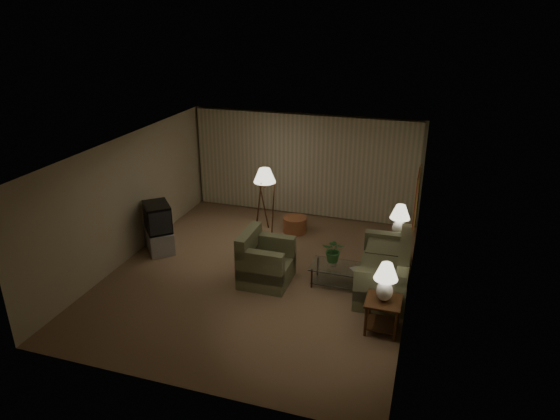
# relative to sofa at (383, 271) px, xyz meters

# --- Properties ---
(ground) EXTENTS (7.00, 7.00, 0.00)m
(ground) POSITION_rel_sofa_xyz_m (-2.50, -0.16, -0.42)
(ground) COLOR olive
(ground) RESTS_ON ground
(room_shell) EXTENTS (6.04, 7.02, 2.72)m
(room_shell) POSITION_rel_sofa_xyz_m (-2.48, 1.35, 1.33)
(room_shell) COLOR #BDAF91
(room_shell) RESTS_ON ground
(sofa) EXTENTS (1.94, 1.06, 0.83)m
(sofa) POSITION_rel_sofa_xyz_m (0.00, 0.00, 0.00)
(sofa) COLOR #757955
(sofa) RESTS_ON ground
(armchair) EXTENTS (1.01, 0.96, 0.85)m
(armchair) POSITION_rel_sofa_xyz_m (-2.27, -0.40, 0.01)
(armchair) COLOR #757955
(armchair) RESTS_ON ground
(side_table_near) EXTENTS (0.59, 0.59, 0.60)m
(side_table_near) POSITION_rel_sofa_xyz_m (0.15, -1.35, 0.00)
(side_table_near) COLOR #381D0F
(side_table_near) RESTS_ON ground
(side_table_far) EXTENTS (0.50, 0.42, 0.60)m
(side_table_far) POSITION_rel_sofa_xyz_m (0.15, 1.25, -0.02)
(side_table_far) COLOR #381D0F
(side_table_far) RESTS_ON ground
(table_lamp_near) EXTENTS (0.40, 0.40, 0.70)m
(table_lamp_near) POSITION_rel_sofa_xyz_m (0.15, -1.35, 0.60)
(table_lamp_near) COLOR silver
(table_lamp_near) RESTS_ON side_table_near
(table_lamp_far) EXTENTS (0.42, 0.42, 0.73)m
(table_lamp_far) POSITION_rel_sofa_xyz_m (0.15, 1.25, 0.61)
(table_lamp_far) COLOR silver
(table_lamp_far) RESTS_ON side_table_far
(coffee_table) EXTENTS (1.18, 0.64, 0.41)m
(coffee_table) POSITION_rel_sofa_xyz_m (-0.82, -0.10, -0.14)
(coffee_table) COLOR silver
(coffee_table) RESTS_ON ground
(tv_cabinet) EXTENTS (1.36, 1.35, 0.50)m
(tv_cabinet) POSITION_rel_sofa_xyz_m (-5.05, 0.20, -0.17)
(tv_cabinet) COLOR #A3A3A6
(tv_cabinet) RESTS_ON ground
(crt_tv) EXTENTS (1.25, 1.25, 0.63)m
(crt_tv) POSITION_rel_sofa_xyz_m (-5.05, 0.20, 0.40)
(crt_tv) COLOR black
(crt_tv) RESTS_ON tv_cabinet
(floor_lamp) EXTENTS (0.53, 0.53, 1.63)m
(floor_lamp) POSITION_rel_sofa_xyz_m (-3.08, 1.86, 0.44)
(floor_lamp) COLOR #381D0F
(floor_lamp) RESTS_ON ground
(ottoman) EXTENTS (0.58, 0.58, 0.38)m
(ottoman) POSITION_rel_sofa_xyz_m (-2.38, 2.07, -0.22)
(ottoman) COLOR #965332
(ottoman) RESTS_ON ground
(vase) EXTENTS (0.15, 0.15, 0.15)m
(vase) POSITION_rel_sofa_xyz_m (-0.97, -0.10, 0.07)
(vase) COLOR white
(vase) RESTS_ON coffee_table
(flowers) EXTENTS (0.46, 0.40, 0.49)m
(flowers) POSITION_rel_sofa_xyz_m (-0.97, -0.10, 0.40)
(flowers) COLOR #387935
(flowers) RESTS_ON vase
(book) EXTENTS (0.30, 0.31, 0.02)m
(book) POSITION_rel_sofa_xyz_m (-0.57, -0.20, 0.01)
(book) COLOR olive
(book) RESTS_ON coffee_table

